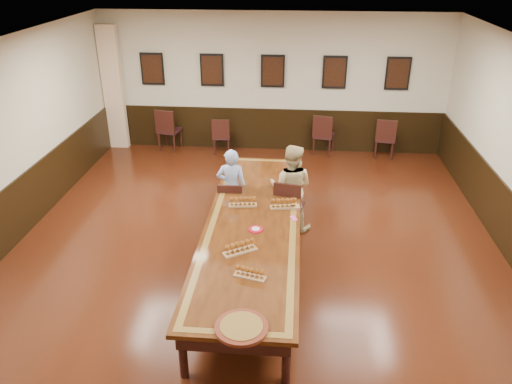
# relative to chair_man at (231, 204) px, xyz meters

# --- Properties ---
(floor) EXTENTS (8.00, 10.00, 0.02)m
(floor) POSITION_rel_chair_man_xyz_m (0.48, -1.13, -0.45)
(floor) COLOR black
(floor) RESTS_ON ground
(ceiling) EXTENTS (8.00, 10.00, 0.02)m
(ceiling) POSITION_rel_chair_man_xyz_m (0.48, -1.13, 2.77)
(ceiling) COLOR white
(ceiling) RESTS_ON floor
(wall_back) EXTENTS (8.00, 0.02, 3.20)m
(wall_back) POSITION_rel_chair_man_xyz_m (0.48, 3.88, 1.16)
(wall_back) COLOR beige
(wall_back) RESTS_ON floor
(chair_man) EXTENTS (0.42, 0.46, 0.89)m
(chair_man) POSITION_rel_chair_man_xyz_m (0.00, 0.00, 0.00)
(chair_man) COLOR black
(chair_man) RESTS_ON floor
(chair_woman) EXTENTS (0.54, 0.57, 0.98)m
(chair_woman) POSITION_rel_chair_man_xyz_m (1.00, -0.04, 0.05)
(chair_woman) COLOR black
(chair_woman) RESTS_ON floor
(spare_chair_a) EXTENTS (0.58, 0.61, 1.03)m
(spare_chair_a) POSITION_rel_chair_man_xyz_m (-1.98, 3.61, 0.07)
(spare_chair_a) COLOR black
(spare_chair_a) RESTS_ON floor
(spare_chair_b) EXTENTS (0.44, 0.48, 0.87)m
(spare_chair_b) POSITION_rel_chair_man_xyz_m (-0.70, 3.50, -0.01)
(spare_chair_b) COLOR black
(spare_chair_b) RESTS_ON floor
(spare_chair_c) EXTENTS (0.57, 0.60, 0.98)m
(spare_chair_c) POSITION_rel_chair_man_xyz_m (1.72, 3.63, 0.05)
(spare_chair_c) COLOR black
(spare_chair_c) RESTS_ON floor
(spare_chair_d) EXTENTS (0.51, 0.54, 0.95)m
(spare_chair_d) POSITION_rel_chair_man_xyz_m (3.12, 3.55, 0.03)
(spare_chair_d) COLOR black
(spare_chair_d) RESTS_ON floor
(person_man) EXTENTS (0.52, 0.35, 1.41)m
(person_man) POSITION_rel_chair_man_xyz_m (-0.00, 0.09, 0.26)
(person_man) COLOR #4C6FBF
(person_man) RESTS_ON floor
(person_woman) EXTENTS (0.85, 0.72, 1.53)m
(person_woman) POSITION_rel_chair_man_xyz_m (1.02, 0.06, 0.32)
(person_woman) COLOR #D1BD82
(person_woman) RESTS_ON floor
(pink_phone) EXTENTS (0.12, 0.17, 0.01)m
(pink_phone) POSITION_rel_chair_man_xyz_m (1.08, -0.98, 0.31)
(pink_phone) COLOR #E84D98
(pink_phone) RESTS_ON conference_table
(curtain) EXTENTS (0.45, 0.18, 2.90)m
(curtain) POSITION_rel_chair_man_xyz_m (-3.27, 3.69, 1.01)
(curtain) COLOR beige
(curtain) RESTS_ON floor
(wainscoting) EXTENTS (8.00, 10.00, 1.00)m
(wainscoting) POSITION_rel_chair_man_xyz_m (0.48, -1.13, 0.06)
(wainscoting) COLOR black
(wainscoting) RESTS_ON floor
(conference_table) EXTENTS (1.40, 5.00, 0.76)m
(conference_table) POSITION_rel_chair_man_xyz_m (0.48, -1.13, 0.17)
(conference_table) COLOR #321708
(conference_table) RESTS_ON floor
(posters) EXTENTS (6.14, 0.04, 0.74)m
(posters) POSITION_rel_chair_man_xyz_m (0.48, 3.81, 1.46)
(posters) COLOR black
(posters) RESTS_ON wall_back
(flight_a) EXTENTS (0.46, 0.20, 0.17)m
(flight_a) POSITION_rel_chair_man_xyz_m (0.27, -0.65, 0.38)
(flight_a) COLOR olive
(flight_a) RESTS_ON conference_table
(flight_b) EXTENTS (0.48, 0.21, 0.17)m
(flight_b) POSITION_rel_chair_man_xyz_m (0.93, -0.65, 0.39)
(flight_b) COLOR olive
(flight_b) RESTS_ON conference_table
(flight_c) EXTENTS (0.47, 0.37, 0.18)m
(flight_c) POSITION_rel_chair_man_xyz_m (0.38, -1.98, 0.39)
(flight_c) COLOR olive
(flight_c) RESTS_ON conference_table
(flight_d) EXTENTS (0.42, 0.23, 0.15)m
(flight_d) POSITION_rel_chair_man_xyz_m (0.57, -2.53, 0.38)
(flight_d) COLOR olive
(flight_d) RESTS_ON conference_table
(red_plate_grp) EXTENTS (0.21, 0.21, 0.03)m
(red_plate_grp) POSITION_rel_chair_man_xyz_m (0.54, -1.37, 0.32)
(red_plate_grp) COLOR #B80C25
(red_plate_grp) RESTS_ON conference_table
(carved_platter) EXTENTS (0.62, 0.62, 0.05)m
(carved_platter) POSITION_rel_chair_man_xyz_m (0.57, -3.46, 0.33)
(carved_platter) COLOR #521C10
(carved_platter) RESTS_ON conference_table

